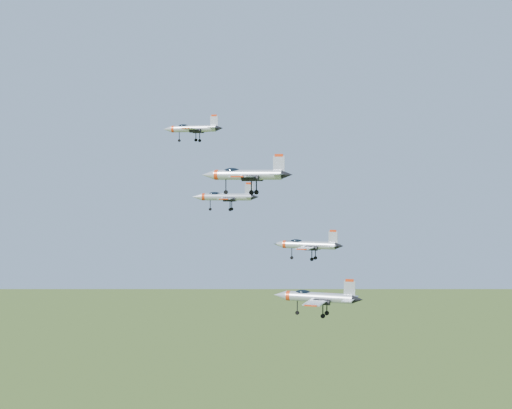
# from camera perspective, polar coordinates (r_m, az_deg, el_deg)

# --- Properties ---
(jet_lead) EXTENTS (11.23, 9.36, 3.00)m
(jet_lead) POSITION_cam_1_polar(r_m,az_deg,el_deg) (127.20, -5.14, 6.07)
(jet_lead) COLOR #B3B8C0
(jet_left_high) EXTENTS (10.67, 8.78, 2.86)m
(jet_left_high) POSITION_cam_1_polar(r_m,az_deg,el_deg) (112.74, -2.53, 0.63)
(jet_left_high) COLOR #B3B8C0
(jet_right_high) EXTENTS (12.31, 10.30, 3.30)m
(jet_right_high) POSITION_cam_1_polar(r_m,az_deg,el_deg) (91.92, -0.86, 2.41)
(jet_right_high) COLOR #B3B8C0
(jet_left_low) EXTENTS (11.93, 10.06, 3.21)m
(jet_left_low) POSITION_cam_1_polar(r_m,az_deg,el_deg) (116.65, 4.10, -3.23)
(jet_left_low) COLOR #B3B8C0
(jet_right_low) EXTENTS (11.73, 9.87, 3.15)m
(jet_right_low) POSITION_cam_1_polar(r_m,az_deg,el_deg) (92.07, 4.86, -7.38)
(jet_right_low) COLOR #B3B8C0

